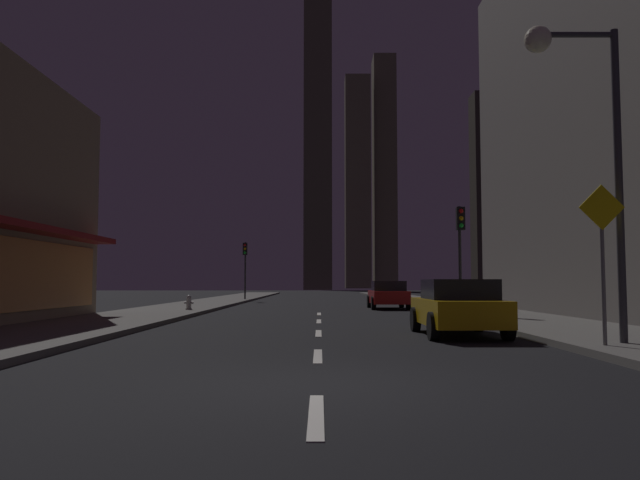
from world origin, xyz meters
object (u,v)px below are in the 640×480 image
traffic_light_near_right (461,236)px  pedestrian_crossing_sign (603,250)px  traffic_light_far_left (246,258)px  street_lamp_right (578,104)px  car_parked_far (389,295)px  car_parked_near (459,307)px  fire_hydrant_far_left (190,303)px

traffic_light_near_right → pedestrian_crossing_sign: bearing=-89.5°
traffic_light_far_left → street_lamp_right: 35.30m
car_parked_far → traffic_light_near_right: size_ratio=1.01×
car_parked_far → street_lamp_right: 20.61m
street_lamp_right → pedestrian_crossing_sign: size_ratio=2.09×
car_parked_near → pedestrian_crossing_sign: (2.00, -3.96, 1.28)m
fire_hydrant_far_left → pedestrian_crossing_sign: 19.93m
car_parked_near → street_lamp_right: size_ratio=0.64×
traffic_light_near_right → street_lamp_right: (-0.12, -11.51, 1.87)m
car_parked_far → traffic_light_far_left: (-9.10, 13.45, 2.45)m
car_parked_near → fire_hydrant_far_left: (-9.50, 12.24, -0.29)m
traffic_light_far_left → pedestrian_crossing_sign: size_ratio=1.33×
car_parked_far → street_lamp_right: (1.78, -20.07, 4.33)m
car_parked_near → traffic_light_far_left: traffic_light_far_left is taller
pedestrian_crossing_sign → traffic_light_far_left: bearing=108.1°
traffic_light_near_right → street_lamp_right: street_lamp_right is taller
car_parked_far → traffic_light_near_right: 9.11m
street_lamp_right → pedestrian_crossing_sign: (0.22, -0.49, -3.05)m
traffic_light_near_right → pedestrian_crossing_sign: (0.10, -12.00, -1.18)m
car_parked_near → traffic_light_near_right: 8.62m
car_parked_near → traffic_light_near_right: bearing=76.7°
fire_hydrant_far_left → pedestrian_crossing_sign: size_ratio=0.21×
car_parked_far → street_lamp_right: street_lamp_right is taller
traffic_light_near_right → pedestrian_crossing_sign: 12.06m
traffic_light_near_right → traffic_light_far_left: (-11.00, 22.02, 0.00)m
traffic_light_near_right → fire_hydrant_far_left: bearing=159.8°
car_parked_far → pedestrian_crossing_sign: pedestrian_crossing_sign is taller
fire_hydrant_far_left → traffic_light_near_right: size_ratio=0.16×
car_parked_near → fire_hydrant_far_left: 15.50m
street_lamp_right → car_parked_far: bearing=95.1°
car_parked_far → pedestrian_crossing_sign: bearing=-84.4°
fire_hydrant_far_left → traffic_light_far_left: (0.40, 17.82, 2.74)m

